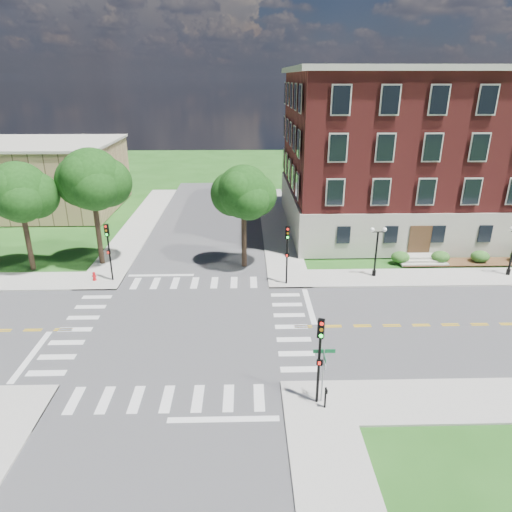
{
  "coord_description": "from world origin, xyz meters",
  "views": [
    {
      "loc": [
        4.15,
        -26.68,
        15.63
      ],
      "look_at": [
        4.94,
        4.97,
        3.2
      ],
      "focal_mm": 32.0,
      "sensor_mm": 36.0,
      "label": 1
    }
  ],
  "objects_px": {
    "street_sign_pole": "(323,365)",
    "fire_hydrant": "(94,276)",
    "twin_lamp_west": "(376,249)",
    "traffic_signal_ne": "(287,248)",
    "traffic_signal_se": "(320,351)",
    "push_button_post": "(325,397)",
    "traffic_signal_nw": "(108,245)"
  },
  "relations": [
    {
      "from": "traffic_signal_se",
      "to": "twin_lamp_west",
      "type": "bearing_deg",
      "value": 65.6
    },
    {
      "from": "traffic_signal_se",
      "to": "fire_hydrant",
      "type": "height_order",
      "value": "traffic_signal_se"
    },
    {
      "from": "traffic_signal_ne",
      "to": "fire_hydrant",
      "type": "xyz_separation_m",
      "value": [
        -15.66,
        0.97,
        -2.72
      ]
    },
    {
      "from": "traffic_signal_se",
      "to": "push_button_post",
      "type": "bearing_deg",
      "value": -53.37
    },
    {
      "from": "traffic_signal_se",
      "to": "street_sign_pole",
      "type": "relative_size",
      "value": 1.55
    },
    {
      "from": "twin_lamp_west",
      "to": "fire_hydrant",
      "type": "bearing_deg",
      "value": -179.01
    },
    {
      "from": "twin_lamp_west",
      "to": "fire_hydrant",
      "type": "xyz_separation_m",
      "value": [
        -23.15,
        -0.4,
        -2.06
      ]
    },
    {
      "from": "street_sign_pole",
      "to": "fire_hydrant",
      "type": "height_order",
      "value": "street_sign_pole"
    },
    {
      "from": "traffic_signal_ne",
      "to": "push_button_post",
      "type": "bearing_deg",
      "value": -87.51
    },
    {
      "from": "traffic_signal_se",
      "to": "traffic_signal_nw",
      "type": "xyz_separation_m",
      "value": [
        -14.51,
        15.46,
        0.0
      ]
    },
    {
      "from": "traffic_signal_ne",
      "to": "push_button_post",
      "type": "height_order",
      "value": "traffic_signal_ne"
    },
    {
      "from": "twin_lamp_west",
      "to": "fire_hydrant",
      "type": "height_order",
      "value": "twin_lamp_west"
    },
    {
      "from": "twin_lamp_west",
      "to": "push_button_post",
      "type": "relative_size",
      "value": 3.53
    },
    {
      "from": "traffic_signal_se",
      "to": "push_button_post",
      "type": "height_order",
      "value": "traffic_signal_se"
    },
    {
      "from": "traffic_signal_se",
      "to": "traffic_signal_nw",
      "type": "distance_m",
      "value": 21.2
    },
    {
      "from": "street_sign_pole",
      "to": "fire_hydrant",
      "type": "distance_m",
      "value": 22.42
    },
    {
      "from": "traffic_signal_se",
      "to": "push_button_post",
      "type": "relative_size",
      "value": 4.0
    },
    {
      "from": "fire_hydrant",
      "to": "traffic_signal_ne",
      "type": "bearing_deg",
      "value": -3.55
    },
    {
      "from": "push_button_post",
      "to": "street_sign_pole",
      "type": "bearing_deg",
      "value": 101.14
    },
    {
      "from": "push_button_post",
      "to": "traffic_signal_se",
      "type": "bearing_deg",
      "value": 126.63
    },
    {
      "from": "traffic_signal_nw",
      "to": "push_button_post",
      "type": "distance_m",
      "value": 21.9
    },
    {
      "from": "traffic_signal_nw",
      "to": "twin_lamp_west",
      "type": "xyz_separation_m",
      "value": [
        21.69,
        0.36,
        -0.66
      ]
    },
    {
      "from": "street_sign_pole",
      "to": "traffic_signal_nw",
      "type": "bearing_deg",
      "value": 133.75
    },
    {
      "from": "street_sign_pole",
      "to": "push_button_post",
      "type": "xyz_separation_m",
      "value": [
        0.1,
        -0.51,
        -1.51
      ]
    },
    {
      "from": "traffic_signal_se",
      "to": "traffic_signal_nw",
      "type": "bearing_deg",
      "value": 133.19
    },
    {
      "from": "traffic_signal_ne",
      "to": "twin_lamp_west",
      "type": "xyz_separation_m",
      "value": [
        7.49,
        1.37,
        -0.66
      ]
    },
    {
      "from": "traffic_signal_ne",
      "to": "twin_lamp_west",
      "type": "bearing_deg",
      "value": 10.39
    },
    {
      "from": "traffic_signal_nw",
      "to": "traffic_signal_se",
      "type": "bearing_deg",
      "value": -46.81
    },
    {
      "from": "traffic_signal_ne",
      "to": "fire_hydrant",
      "type": "height_order",
      "value": "traffic_signal_ne"
    },
    {
      "from": "street_sign_pole",
      "to": "push_button_post",
      "type": "relative_size",
      "value": 2.58
    },
    {
      "from": "traffic_signal_ne",
      "to": "traffic_signal_nw",
      "type": "xyz_separation_m",
      "value": [
        -14.21,
        1.01,
        0.0
      ]
    },
    {
      "from": "traffic_signal_ne",
      "to": "traffic_signal_se",
      "type": "bearing_deg",
      "value": -88.78
    }
  ]
}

